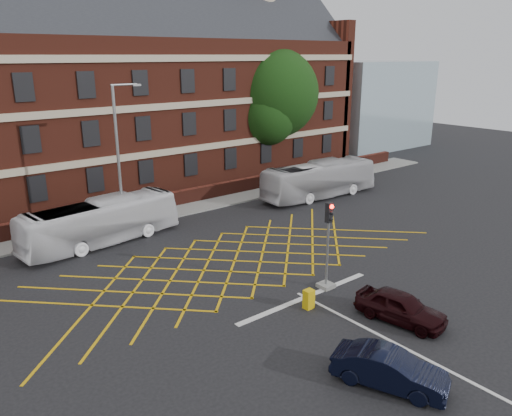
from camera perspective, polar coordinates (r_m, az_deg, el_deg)
ground at (r=25.92m, az=0.20°, el=-7.42°), size 120.00×120.00×0.00m
victorian_building at (r=43.10m, az=-18.82°, el=12.36°), size 51.00×12.17×20.40m
boundary_wall at (r=36.10m, az=-12.97°, el=0.25°), size 56.00×0.50×1.10m
far_pavement at (r=35.38m, az=-12.19°, el=-0.87°), size 60.00×3.00×0.12m
glass_block at (r=62.98m, az=12.40°, el=11.51°), size 14.00×10.00×10.00m
box_junction_hatching at (r=27.36m, az=-2.46°, el=-6.04°), size 8.22×8.22×0.02m
stop_line at (r=23.58m, az=5.68°, el=-10.10°), size 8.00×0.30×0.02m
centre_line at (r=20.16m, az=19.28°, el=-16.20°), size 0.15×14.00×0.02m
bus_left at (r=30.73m, az=-17.31°, el=-1.54°), size 9.78×3.34×2.67m
bus_right at (r=39.33m, az=7.26°, el=3.23°), size 10.21×2.98×2.81m
car_navy at (r=18.20m, az=15.01°, el=-17.38°), size 2.73×4.07×1.27m
car_maroon at (r=22.13m, az=16.19°, el=-10.81°), size 2.17×4.03×1.30m
deciduous_tree at (r=47.41m, az=1.97°, el=12.27°), size 8.40×8.36×11.50m
traffic_light_near at (r=23.91m, az=8.16°, el=-5.17°), size 0.70×0.70×4.27m
street_lamp at (r=31.23m, az=-15.12°, el=2.46°), size 2.25×1.00×9.16m
utility_cabinet at (r=22.48m, az=6.04°, el=-10.32°), size 0.44×0.37×0.88m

